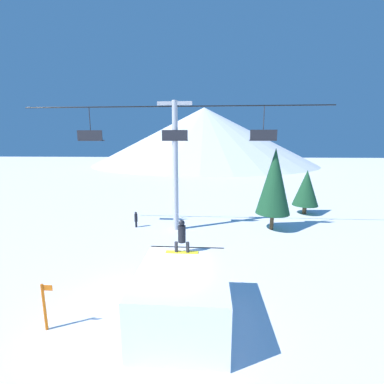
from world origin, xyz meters
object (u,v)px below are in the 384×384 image
(trail_marker, at_px, (45,306))
(distant_skier, at_px, (136,219))
(snowboarder, at_px, (182,236))
(snow_ramp, at_px, (183,296))
(pine_tree_near, at_px, (274,181))

(trail_marker, distance_m, distant_skier, 11.09)
(snowboarder, height_order, trail_marker, snowboarder)
(snow_ramp, height_order, trail_marker, snow_ramp)
(snow_ramp, bearing_deg, distant_skier, 114.16)
(pine_tree_near, distance_m, distant_skier, 10.69)
(snowboarder, relative_size, pine_tree_near, 0.23)
(trail_marker, bearing_deg, pine_tree_near, 47.56)
(snow_ramp, bearing_deg, pine_tree_near, 61.98)
(snow_ramp, xyz_separation_m, pine_tree_near, (5.61, 10.54, 2.62))
(snowboarder, distance_m, pine_tree_near, 10.83)
(snow_ramp, height_order, pine_tree_near, pine_tree_near)
(pine_tree_near, bearing_deg, trail_marker, -132.44)
(distant_skier, bearing_deg, pine_tree_near, 0.83)
(snow_ramp, distance_m, pine_tree_near, 12.22)
(trail_marker, xyz_separation_m, distant_skier, (0.00, 11.09, -0.25))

